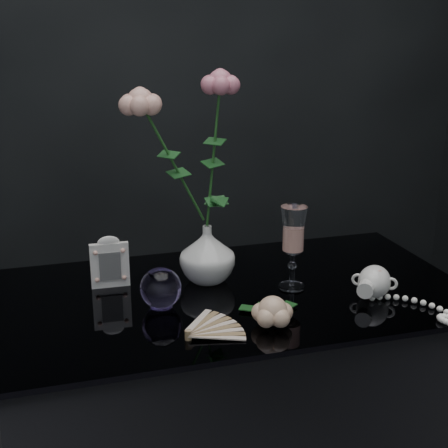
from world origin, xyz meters
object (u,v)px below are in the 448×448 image
object	(u,v)px
vase	(207,254)
loose_rose	(273,311)
paperweight	(161,288)
pearl_jar	(374,280)
picture_frame	(110,262)
wine_glass	(293,248)

from	to	relation	value
vase	loose_rose	size ratio (longest dim) A/B	0.74
paperweight	pearl_jar	size ratio (longest dim) A/B	0.34
loose_rose	vase	bearing A→B (deg)	101.48
pearl_jar	loose_rose	bearing A→B (deg)	-129.35
picture_frame	paperweight	xyz separation A→B (m)	(0.09, -0.14, -0.02)
picture_frame	paperweight	distance (m)	0.17
paperweight	vase	bearing A→B (deg)	40.41
wine_glass	pearl_jar	size ratio (longest dim) A/B	0.75
wine_glass	pearl_jar	world-z (taller)	wine_glass
wine_glass	picture_frame	bearing A→B (deg)	162.82
vase	paperweight	xyz separation A→B (m)	(-0.13, -0.11, -0.02)
paperweight	loose_rose	bearing A→B (deg)	-37.00
wine_glass	picture_frame	world-z (taller)	wine_glass
loose_rose	picture_frame	bearing A→B (deg)	132.10
loose_rose	pearl_jar	world-z (taller)	pearl_jar
picture_frame	loose_rose	distance (m)	0.41
vase	picture_frame	world-z (taller)	vase
vase	picture_frame	size ratio (longest dim) A/B	1.11
picture_frame	pearl_jar	world-z (taller)	picture_frame
picture_frame	paperweight	size ratio (longest dim) A/B	1.39
picture_frame	paperweight	bearing A→B (deg)	-55.71
vase	wine_glass	bearing A→B (deg)	-27.74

